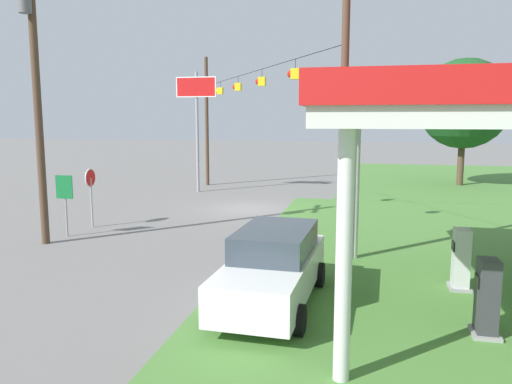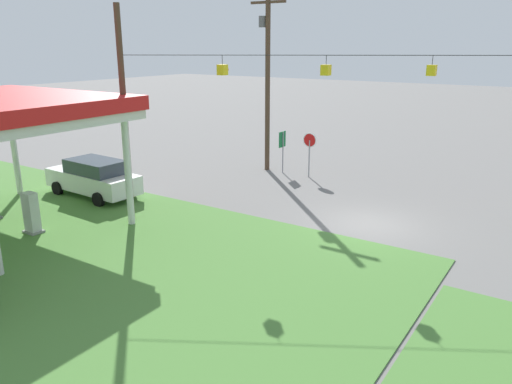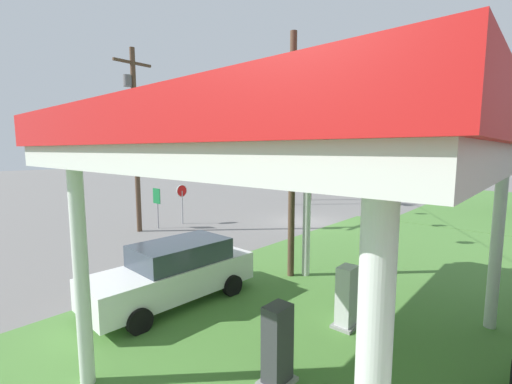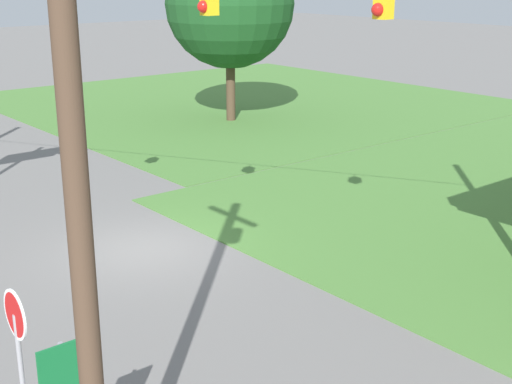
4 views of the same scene
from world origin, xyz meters
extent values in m
plane|color=slate|center=(0.00, 0.00, 0.00)|extent=(160.00, 160.00, 0.00)
cube|color=#4C7F38|center=(-16.00, 16.00, 0.02)|extent=(24.00, 24.00, 0.04)
cylinder|color=#99999E|center=(5.64, -5.49, 1.05)|extent=(0.08, 0.08, 2.10)
cylinder|color=white|center=(5.64, -5.49, 2.10)|extent=(0.80, 0.03, 0.80)
cylinder|color=red|center=(5.64, -5.49, 2.10)|extent=(0.70, 0.03, 0.70)
cube|color=#146B33|center=(7.42, -5.55, 1.95)|extent=(0.04, 0.70, 0.90)
cylinder|color=#4C3828|center=(8.52, -5.69, 5.08)|extent=(0.28, 0.28, 10.17)
cube|color=yellow|center=(-1.72, -1.00, 6.22)|extent=(0.32, 0.32, 0.40)
sphere|color=red|center=(-1.72, -1.17, 6.22)|extent=(0.28, 0.28, 0.28)
cube|color=yellow|center=(1.72, 1.00, 6.22)|extent=(0.32, 0.32, 0.40)
sphere|color=red|center=(1.72, 0.83, 6.22)|extent=(0.28, 0.28, 0.28)
cube|color=yellow|center=(5.15, 3.00, 6.22)|extent=(0.32, 0.32, 0.40)
sphere|color=red|center=(5.15, 2.83, 6.22)|extent=(0.28, 0.28, 0.28)
cylinder|color=#4C3828|center=(-12.00, 12.08, 1.58)|extent=(0.44, 0.44, 3.15)
sphere|color=#19471E|center=(-12.00, 12.08, 5.57)|extent=(6.05, 6.05, 6.05)
camera|label=1|loc=(24.31, 5.71, 4.51)|focal=35.00mm
camera|label=2|loc=(-6.80, 18.82, 7.16)|focal=35.00mm
camera|label=3|loc=(18.61, 12.07, 4.65)|focal=24.00mm
camera|label=4|loc=(15.30, -8.81, 6.97)|focal=50.00mm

